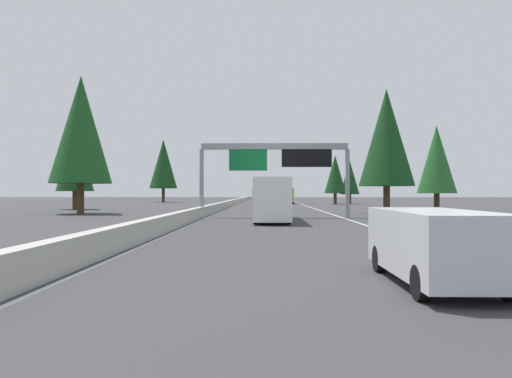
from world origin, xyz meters
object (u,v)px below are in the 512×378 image
Objects in this scene: conifer_right_near at (387,138)px; conifer_left_near at (81,130)px; conifer_right_distant at (350,177)px; minivan_far_right at (435,243)px; sign_gantry_overhead at (276,159)px; conifer_right_far at (335,174)px; conifer_right_mid at (437,160)px; conifer_left_mid at (75,159)px; box_truck_distant_b at (287,195)px; pickup_mid_left at (266,202)px; bus_mid_center at (271,198)px; conifer_left_far at (163,164)px.

conifer_left_near is at bearing 92.33° from conifer_right_near.
conifer_right_near reaches higher than conifer_right_distant.
minivan_far_right is at bearing -148.58° from conifer_left_near.
sign_gantry_overhead is at bearing 125.12° from conifer_right_near.
conifer_right_distant is at bearing -16.73° from sign_gantry_overhead.
conifer_right_distant is at bearing -57.45° from conifer_right_far.
conifer_left_near reaches higher than conifer_right_mid.
minivan_far_right is 79.83m from conifer_right_distant.
conifer_left_near reaches higher than conifer_left_mid.
sign_gantry_overhead reaches higher than box_truck_distant_b.
conifer_right_far reaches higher than pickup_mid_left.
pickup_mid_left is 17.34m from conifer_right_near.
bus_mid_center is at bearing -120.93° from conifer_left_near.
box_truck_distant_b is (32.08, -3.98, 0.70)m from pickup_mid_left.
conifer_left_mid is (-28.51, 36.44, 0.89)m from conifer_right_far.
conifer_left_far is (14.26, 26.40, 6.77)m from box_truck_distant_b.
sign_gantry_overhead is 1.38× the size of conifer_right_mid.
box_truck_distant_b reaches higher than minivan_far_right.
conifer_left_far is (17.32, 35.11, 2.97)m from conifer_right_far.
bus_mid_center is 0.83× the size of conifer_left_far.
sign_gantry_overhead is 18.82m from pickup_mid_left.
box_truck_distant_b is (54.99, -3.62, -0.11)m from bus_mid_center.
pickup_mid_left is 20.20m from conifer_right_mid.
conifer_right_mid reaches higher than sign_gantry_overhead.
conifer_left_far is (69.26, 22.78, 6.66)m from bus_mid_center.
pickup_mid_left is at bearing -154.19° from conifer_left_far.
pickup_mid_left is 0.63× the size of conifer_right_far.
minivan_far_right is 42.65m from conifer_right_mid.
conifer_left_near is at bearing 141.40° from conifer_right_distant.
sign_gantry_overhead is at bearing 163.27° from conifer_right_distant.
bus_mid_center is 1.35× the size of box_truck_distant_b.
conifer_right_distant reaches higher than sign_gantry_overhead.
sign_gantry_overhead reaches higher than pickup_mid_left.
conifer_right_far is 0.86× the size of conifer_left_mid.
conifer_right_near is (37.45, -8.33, 6.68)m from minivan_far_right.
box_truck_distant_b is 0.82× the size of conifer_left_mid.
bus_mid_center reaches higher than minivan_far_right.
pickup_mid_left is 0.41× the size of conifer_left_far.
bus_mid_center is 1.11× the size of conifer_left_mid.
conifer_left_mid is (-30.42, 39.42, 1.38)m from conifer_right_distant.
conifer_left_far is at bearing 25.81° from pickup_mid_left.
bus_mid_center is 73.21m from conifer_left_far.
conifer_left_mid is (18.87, 24.61, 1.32)m from sign_gantry_overhead.
conifer_right_distant is at bearing -38.60° from conifer_left_near.
conifer_right_distant is at bearing 3.38° from conifer_right_mid.
sign_gantry_overhead reaches higher than minivan_far_right.
conifer_right_near is 37.51m from conifer_left_mid.
sign_gantry_overhead is 1.42× the size of conifer_right_far.
conifer_left_mid is 45.90m from conifer_left_far.
minivan_far_right is 0.40× the size of conifer_right_near.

